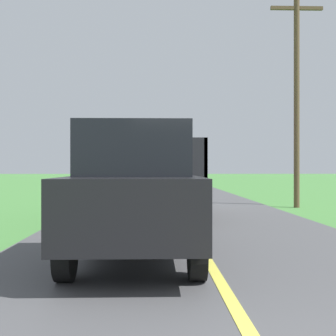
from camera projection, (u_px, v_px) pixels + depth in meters
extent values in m
cube|color=#2D2D30|center=(156.00, 193.00, 12.58)|extent=(0.90, 5.51, 0.24)
cube|color=brown|center=(156.00, 186.00, 12.58)|extent=(2.30, 5.80, 0.20)
cube|color=silver|center=(156.00, 152.00, 14.53)|extent=(2.10, 1.90, 1.90)
cube|color=black|center=(155.00, 144.00, 15.48)|extent=(1.78, 0.02, 0.76)
cube|color=#232328|center=(114.00, 163.00, 11.57)|extent=(0.08, 3.85, 1.10)
cube|color=#232328|center=(197.00, 163.00, 11.64)|extent=(0.08, 3.85, 1.10)
cube|color=#232328|center=(156.00, 162.00, 9.72)|extent=(2.30, 0.08, 1.10)
cube|color=#232328|center=(156.00, 164.00, 13.49)|extent=(2.30, 0.08, 1.10)
cylinder|color=black|center=(123.00, 193.00, 14.34)|extent=(0.28, 1.00, 1.00)
cylinder|color=black|center=(187.00, 193.00, 14.41)|extent=(0.28, 1.00, 1.00)
cylinder|color=black|center=(114.00, 201.00, 10.95)|extent=(0.28, 1.00, 1.00)
cylinder|color=black|center=(198.00, 201.00, 11.01)|extent=(0.28, 1.00, 1.00)
ellipsoid|color=#7FB137|center=(128.00, 166.00, 12.51)|extent=(0.44, 0.51, 0.51)
ellipsoid|color=#86AC32|center=(185.00, 177.00, 11.26)|extent=(0.55, 0.53, 0.40)
ellipsoid|color=#76B728|center=(163.00, 179.00, 11.40)|extent=(0.53, 0.68, 0.41)
ellipsoid|color=#84C21F|center=(174.00, 178.00, 11.72)|extent=(0.45, 0.46, 0.36)
ellipsoid|color=#77BF2E|center=(147.00, 177.00, 12.97)|extent=(0.45, 0.55, 0.48)
ellipsoid|color=#72C120|center=(168.00, 154.00, 11.15)|extent=(0.44, 0.56, 0.39)
ellipsoid|color=#87BD22|center=(134.00, 177.00, 11.42)|extent=(0.52, 0.51, 0.38)
ellipsoid|color=#78B02F|center=(172.00, 178.00, 11.62)|extent=(0.53, 0.55, 0.37)
ellipsoid|color=#72B630|center=(150.00, 180.00, 10.08)|extent=(0.52, 0.66, 0.43)
cylinder|color=brown|center=(297.00, 102.00, 15.54)|extent=(0.20, 0.20, 7.46)
cube|color=brown|center=(297.00, 8.00, 15.54)|extent=(1.85, 0.12, 0.12)
cube|color=black|center=(136.00, 203.00, 6.41)|extent=(1.70, 4.10, 0.80)
cube|color=black|center=(136.00, 151.00, 6.21)|extent=(1.44, 2.05, 0.70)
cylinder|color=black|center=(95.00, 225.00, 7.66)|extent=(0.20, 0.64, 0.64)
cylinder|color=black|center=(183.00, 225.00, 7.71)|extent=(0.20, 0.64, 0.64)
cylinder|color=black|center=(65.00, 254.00, 5.12)|extent=(0.20, 0.64, 0.64)
cylinder|color=black|center=(197.00, 253.00, 5.17)|extent=(0.20, 0.64, 0.64)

